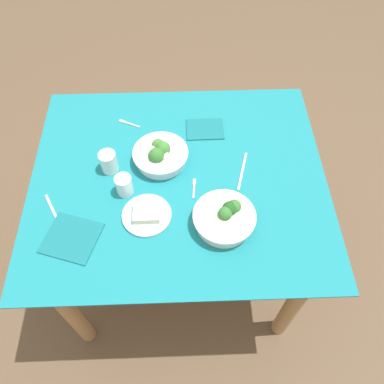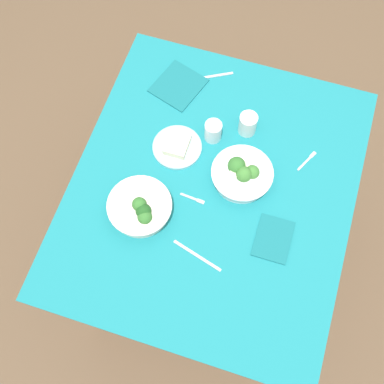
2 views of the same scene
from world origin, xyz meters
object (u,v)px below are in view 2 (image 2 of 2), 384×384
(napkin_folded_upper, at_px, (178,86))
(bread_side_plate, at_px, (177,146))
(fork_by_near_bowl, at_px, (194,199))
(water_glass_side, at_px, (213,131))
(broccoli_bowl_near, at_px, (242,174))
(table_knife_right, at_px, (209,77))
(table_knife_left, at_px, (197,256))
(broccoli_bowl_far, at_px, (140,208))
(fork_by_far_bowl, at_px, (307,160))
(water_glass_center, at_px, (248,124))
(napkin_folded_lower, at_px, (273,239))

(napkin_folded_upper, bearing_deg, bread_side_plate, -162.62)
(fork_by_near_bowl, bearing_deg, water_glass_side, 96.82)
(broccoli_bowl_near, height_order, table_knife_right, broccoli_bowl_near)
(broccoli_bowl_near, distance_m, table_knife_right, 0.47)
(water_glass_side, xyz_separation_m, table_knife_right, (0.26, 0.10, -0.04))
(broccoli_bowl_near, bearing_deg, table_knife_left, 168.97)
(broccoli_bowl_far, xyz_separation_m, fork_by_far_bowl, (0.38, -0.52, -0.03))
(bread_side_plate, bearing_deg, broccoli_bowl_far, 171.98)
(napkin_folded_upper, bearing_deg, table_knife_left, -156.45)
(broccoli_bowl_far, height_order, water_glass_center, broccoli_bowl_far)
(broccoli_bowl_far, xyz_separation_m, fork_by_near_bowl, (0.11, -0.16, -0.03))
(table_knife_right, relative_size, napkin_folded_upper, 1.08)
(table_knife_left, xyz_separation_m, napkin_folded_upper, (0.65, 0.28, 0.00))
(broccoli_bowl_near, height_order, napkin_folded_upper, broccoli_bowl_near)
(broccoli_bowl_near, height_order, bread_side_plate, broccoli_bowl_near)
(table_knife_right, bearing_deg, bread_side_plate, 58.13)
(broccoli_bowl_far, height_order, fork_by_far_bowl, broccoli_bowl_far)
(fork_by_near_bowl, bearing_deg, table_knife_right, 106.20)
(bread_side_plate, bearing_deg, table_knife_right, -3.07)
(broccoli_bowl_near, relative_size, water_glass_side, 2.60)
(broccoli_bowl_near, distance_m, napkin_folded_lower, 0.26)
(broccoli_bowl_near, xyz_separation_m, water_glass_side, (0.14, 0.15, 0.01))
(napkin_folded_lower, bearing_deg, fork_by_far_bowl, -7.93)
(bread_side_plate, bearing_deg, water_glass_side, -52.85)
(broccoli_bowl_near, relative_size, fork_by_near_bowl, 2.38)
(water_glass_center, bearing_deg, napkin_folded_upper, 70.10)
(bread_side_plate, xyz_separation_m, water_glass_side, (0.09, -0.11, 0.03))
(broccoli_bowl_far, bearing_deg, table_knife_left, -111.42)
(broccoli_bowl_far, distance_m, bread_side_plate, 0.29)
(broccoli_bowl_far, distance_m, table_knife_left, 0.26)
(napkin_folded_lower, bearing_deg, broccoli_bowl_near, 41.65)
(broccoli_bowl_near, height_order, napkin_folded_lower, broccoli_bowl_near)
(bread_side_plate, relative_size, fork_by_near_bowl, 1.97)
(fork_by_far_bowl, bearing_deg, table_knife_left, 175.52)
(bread_side_plate, relative_size, water_glass_side, 2.15)
(broccoli_bowl_near, height_order, water_glass_center, broccoli_bowl_near)
(broccoli_bowl_near, xyz_separation_m, table_knife_right, (0.40, 0.25, -0.04))
(fork_by_far_bowl, distance_m, table_knife_right, 0.53)
(water_glass_side, relative_size, table_knife_right, 0.43)
(table_knife_left, bearing_deg, bread_side_plate, 133.30)
(broccoli_bowl_near, height_order, fork_by_far_bowl, broccoli_bowl_near)
(fork_by_far_bowl, bearing_deg, napkin_folded_upper, 99.19)
(broccoli_bowl_far, bearing_deg, water_glass_center, -31.44)
(fork_by_far_bowl, bearing_deg, broccoli_bowl_far, 152.44)
(fork_by_far_bowl, bearing_deg, napkin_folded_lower, -161.83)
(water_glass_center, relative_size, water_glass_side, 1.05)
(water_glass_center, distance_m, fork_by_far_bowl, 0.26)
(water_glass_center, height_order, fork_by_near_bowl, water_glass_center)
(water_glass_side, distance_m, napkin_folded_upper, 0.27)
(broccoli_bowl_far, xyz_separation_m, table_knife_right, (0.63, -0.06, -0.03))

